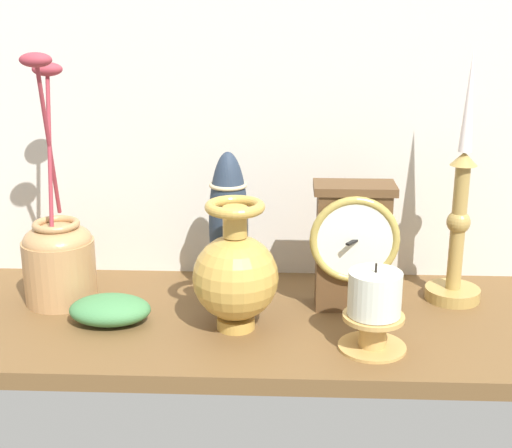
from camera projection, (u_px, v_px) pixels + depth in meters
The scene contains 9 objects.
ground_plane at pixel (255, 324), 105.40cm from camera, with size 100.00×36.00×2.40cm, color brown.
back_wall at pixel (260, 75), 112.96cm from camera, with size 120.00×2.00×65.00cm, color silver.
mantel_clock at pixel (353, 244), 105.22cm from camera, with size 12.78×8.75×18.81cm.
candlestick_tall_left at pixel (458, 226), 107.54cm from camera, with size 8.30×8.30×37.33cm.
brass_vase_bulbous at pixel (235, 274), 98.94cm from camera, with size 11.85×11.85×18.33cm.
brass_vase_jar at pixel (59, 254), 108.19cm from camera, with size 10.71×10.76×37.28cm.
pillar_candle_front at pixel (374, 308), 93.76cm from camera, with size 8.97×8.97×11.89cm.
tall_ceramic_vase at pixel (229, 225), 108.54cm from camera, with size 5.91×5.91×22.74cm.
ivy_sprig at pixel (110, 310), 102.33cm from camera, with size 11.56×8.09×3.97cm.
Camera 1 is at (4.39, -96.14, 44.16)cm, focal length 50.88 mm.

